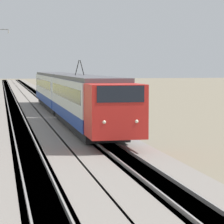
{
  "coord_description": "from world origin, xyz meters",
  "views": [
    {
      "loc": [
        -8.29,
        1.27,
        4.49
      ],
      "look_at": [
        18.15,
        -4.31,
        2.19
      ],
      "focal_mm": 85.0,
      "sensor_mm": 36.0,
      "label": 1
    }
  ],
  "objects": [
    {
      "name": "passenger_train",
      "position": [
        35.81,
        -4.31,
        2.33
      ],
      "size": [
        38.75,
        2.9,
        4.99
      ],
      "rotation": [
        0.0,
        0.0,
        3.14
      ],
      "color": "red",
      "rests_on": "ground"
    },
    {
      "name": "track_adjacent",
      "position": [
        50.0,
        -4.31,
        0.16
      ],
      "size": [
        240.0,
        1.57,
        0.45
      ],
      "color": "#4C4238",
      "rests_on": "ground"
    },
    {
      "name": "ballast_main",
      "position": [
        50.0,
        0.0,
        0.15
      ],
      "size": [
        240.0,
        4.4,
        0.3
      ],
      "color": "gray",
      "rests_on": "ground"
    },
    {
      "name": "track_main",
      "position": [
        50.0,
        0.0,
        0.16
      ],
      "size": [
        240.0,
        1.57,
        0.45
      ],
      "color": "#4C4238",
      "rests_on": "ground"
    },
    {
      "name": "ballast_adjacent",
      "position": [
        50.0,
        -4.31,
        0.15
      ],
      "size": [
        240.0,
        4.4,
        0.3
      ],
      "color": "gray",
      "rests_on": "ground"
    }
  ]
}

